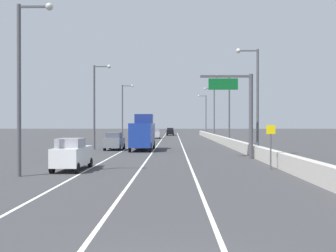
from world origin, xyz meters
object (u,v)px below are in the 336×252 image
lamp_post_left_far (124,109)px  car_red_3 (137,135)px  speed_advisory_sign (271,143)px  lamp_post_left_mid (96,101)px  car_black_2 (170,132)px  lamp_post_right_fourth (213,110)px  car_white_1 (72,154)px  lamp_post_left_near (23,77)px  car_gray_0 (114,141)px  lamp_post_right_second (255,95)px  lamp_post_right_third (227,105)px  lamp_post_right_fifth (205,112)px  box_truck (143,134)px  car_silver_4 (155,134)px  overhead_sign_gantry (243,105)px

lamp_post_left_far → car_red_3: bearing=53.8°
speed_advisory_sign → lamp_post_left_mid: 26.09m
car_black_2 → lamp_post_right_fourth: bearing=-70.9°
speed_advisory_sign → car_black_2: (-7.36, 75.00, -0.78)m
car_white_1 → car_black_2: 75.84m
lamp_post_left_far → car_black_2: (8.24, 30.67, -4.85)m
lamp_post_right_fourth → lamp_post_left_mid: (-17.04, -30.02, 0.00)m
lamp_post_right_fourth → lamp_post_left_near: bearing=-107.1°
lamp_post_right_fourth → car_gray_0: size_ratio=2.42×
lamp_post_left_mid → car_white_1: bearing=-83.1°
lamp_post_right_second → car_red_3: lamp_post_right_second is taller
lamp_post_right_third → car_red_3: bearing=131.0°
lamp_post_left_near → car_white_1: lamp_post_left_near is taller
lamp_post_right_fourth → lamp_post_right_second: bearing=-90.2°
lamp_post_right_fifth → lamp_post_left_near: bearing=-102.7°
lamp_post_left_mid → car_gray_0: (2.34, -1.05, -4.81)m
lamp_post_left_near → car_gray_0: (1.88, 22.96, -4.81)m
lamp_post_right_fifth → box_truck: lamp_post_right_fifth is taller
lamp_post_left_mid → car_red_3: size_ratio=2.15×
car_silver_4 → lamp_post_right_third: bearing=-64.5°
lamp_post_left_near → car_red_3: size_ratio=2.15×
lamp_post_right_fifth → car_black_2: (-8.62, 4.65, -4.85)m
speed_advisory_sign → overhead_sign_gantry: bearing=93.1°
lamp_post_right_fourth → box_truck: size_ratio=1.34×
car_gray_0 → car_black_2: 56.08m
lamp_post_left_mid → car_black_2: lamp_post_left_mid is taller
car_gray_0 → speed_advisory_sign: bearing=-55.0°
overhead_sign_gantry → car_white_1: size_ratio=1.68×
car_black_2 → car_gray_0: bearing=-96.3°
car_white_1 → car_black_2: size_ratio=0.93×
overhead_sign_gantry → lamp_post_left_far: size_ratio=0.74×
car_gray_0 → car_red_3: (0.07, 28.02, -0.08)m
overhead_sign_gantry → car_silver_4: overhead_sign_gantry is taller
lamp_post_right_fifth → car_red_3: size_ratio=2.15×
lamp_post_left_near → car_silver_4: bearing=85.0°
speed_advisory_sign → lamp_post_right_third: 30.62m
overhead_sign_gantry → speed_advisory_sign: size_ratio=2.50×
lamp_post_right_second → car_silver_4: bearing=104.4°
lamp_post_left_near → lamp_post_left_mid: same height
car_gray_0 → car_white_1: bearing=-89.5°
lamp_post_left_far → lamp_post_left_near: bearing=-89.8°
car_white_1 → car_black_2: (5.98, 75.60, -0.08)m
speed_advisory_sign → car_silver_4: (-10.31, 54.65, -0.80)m
lamp_post_right_fourth → car_silver_4: 13.21m
car_white_1 → box_truck: bearing=80.7°
lamp_post_right_fourth → car_silver_4: bearing=159.5°
lamp_post_right_fifth → lamp_post_left_near: same height
lamp_post_right_fourth → box_truck: (-11.34, -31.50, -3.90)m
lamp_post_left_near → car_red_3: (1.96, 50.98, -4.89)m
lamp_post_right_fifth → lamp_post_left_far: 31.00m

